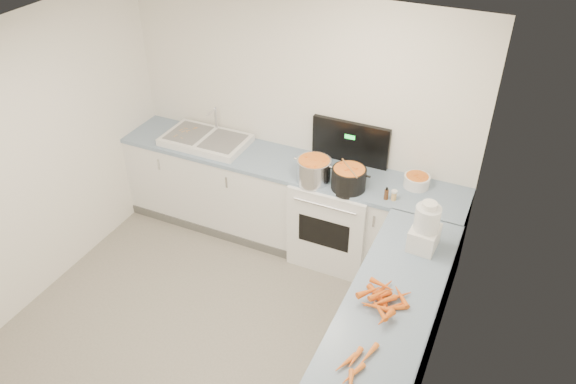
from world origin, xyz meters
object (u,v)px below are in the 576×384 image
at_px(sink, 206,140).
at_px(steel_pot, 314,171).
at_px(black_pot, 349,180).
at_px(extract_bottle, 386,195).
at_px(food_processor, 425,228).
at_px(stove, 336,216).
at_px(spice_jar, 394,196).
at_px(mixing_bowl, 417,181).

height_order(sink, steel_pot, sink).
relative_size(black_pot, extract_bottle, 3.23).
xyz_separation_m(sink, extract_bottle, (1.96, -0.20, 0.01)).
height_order(steel_pot, black_pot, steel_pot).
bearing_deg(black_pot, food_processor, -33.45).
bearing_deg(food_processor, stove, 144.27).
height_order(black_pot, extract_bottle, black_pot).
height_order(stove, black_pot, stove).
relative_size(black_pot, spice_jar, 3.94).
bearing_deg(extract_bottle, black_pot, 175.98).
bearing_deg(steel_pot, food_processor, -24.76).
xyz_separation_m(extract_bottle, spice_jar, (0.06, 0.02, -0.01)).
relative_size(steel_pot, extract_bottle, 3.30).
distance_m(stove, sink, 1.54).
bearing_deg(spice_jar, food_processor, -53.97).
distance_m(extract_bottle, food_processor, 0.69).
xyz_separation_m(steel_pot, black_pot, (0.33, 0.01, -0.01)).
xyz_separation_m(steel_pot, spice_jar, (0.76, -0.00, -0.06)).
bearing_deg(black_pot, sink, 173.92).
xyz_separation_m(steel_pot, food_processor, (1.14, -0.53, 0.08)).
xyz_separation_m(mixing_bowl, extract_bottle, (-0.19, -0.31, -0.01)).
distance_m(steel_pot, mixing_bowl, 0.93).
bearing_deg(food_processor, spice_jar, 126.03).
distance_m(black_pot, spice_jar, 0.43).
bearing_deg(food_processor, sink, 163.71).
distance_m(steel_pot, black_pot, 0.33).
distance_m(stove, steel_pot, 0.61).
bearing_deg(mixing_bowl, extract_bottle, -121.39).
bearing_deg(black_pot, mixing_bowl, 27.58).
distance_m(sink, extract_bottle, 1.97).
bearing_deg(black_pot, extract_bottle, -4.02).
xyz_separation_m(black_pot, mixing_bowl, (0.55, 0.29, -0.04)).
height_order(stove, mixing_bowl, stove).
bearing_deg(stove, black_pot, -46.03).
bearing_deg(steel_pot, extract_bottle, -1.55).
xyz_separation_m(spice_jar, food_processor, (0.38, -0.53, 0.14)).
bearing_deg(sink, stove, -0.62).
xyz_separation_m(mixing_bowl, spice_jar, (-0.13, -0.29, -0.01)).
xyz_separation_m(sink, food_processor, (2.40, -0.70, 0.14)).
distance_m(mixing_bowl, spice_jar, 0.32).
bearing_deg(spice_jar, steel_pot, 179.97).
relative_size(black_pot, food_processor, 0.74).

